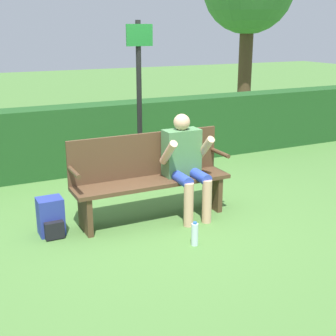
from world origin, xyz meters
TOP-DOWN VIEW (x-y plane):
  - ground_plane at (0.00, 0.00)m, footprint 40.00×40.00m
  - hedge_back at (0.00, 2.22)m, footprint 12.00×0.49m
  - park_bench at (0.00, 0.07)m, footprint 1.86×0.42m
  - person_seated at (0.40, -0.05)m, footprint 0.57×0.57m
  - backpack at (-1.16, 0.09)m, footprint 0.27×0.31m
  - water_bottle at (0.10, -0.83)m, footprint 0.07×0.07m
  - signpost at (0.35, 1.19)m, footprint 0.37×0.09m

SIDE VIEW (x-z plane):
  - ground_plane at x=0.00m, z-range 0.00..0.00m
  - water_bottle at x=0.10m, z-range -0.01..0.25m
  - backpack at x=-1.16m, z-range -0.01..0.40m
  - park_bench at x=0.00m, z-range 0.01..1.00m
  - hedge_back at x=0.00m, z-range 0.00..1.03m
  - person_seated at x=0.40m, z-range 0.07..1.28m
  - signpost at x=0.35m, z-range 0.17..2.42m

